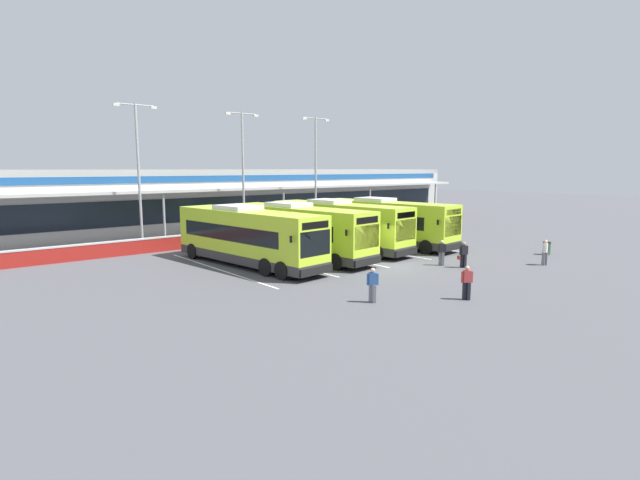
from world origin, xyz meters
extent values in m
plane|color=#4C4C51|center=(0.00, 0.00, 0.00)|extent=(200.00, 200.00, 0.00)
cube|color=#B7B7B2|center=(0.00, 27.00, 2.75)|extent=(70.00, 10.00, 5.50)
cube|color=#19232D|center=(0.00, 21.98, 2.30)|extent=(66.00, 0.08, 2.20)
cube|color=navy|center=(0.00, 21.97, 5.15)|extent=(68.00, 0.08, 0.60)
cube|color=beige|center=(0.00, 20.50, 4.20)|extent=(67.00, 3.00, 0.24)
cube|color=gray|center=(0.00, 27.00, 5.75)|extent=(70.00, 10.00, 0.50)
cylinder|color=#999999|center=(-6.20, 19.30, 2.10)|extent=(0.20, 0.20, 4.20)
cylinder|color=#999999|center=(6.20, 19.30, 2.10)|extent=(0.20, 0.20, 4.20)
cylinder|color=#999999|center=(18.60, 19.30, 2.10)|extent=(0.20, 0.20, 4.20)
cylinder|color=#999999|center=(31.00, 19.30, 2.10)|extent=(0.20, 0.20, 4.20)
cube|color=maroon|center=(0.00, 14.50, 0.50)|extent=(60.00, 0.36, 1.00)
cube|color=#B2B2B2|center=(0.00, 14.50, 1.05)|extent=(60.00, 0.40, 0.10)
cube|color=#B7DB2D|center=(-6.31, 5.76, 1.91)|extent=(3.76, 12.20, 3.19)
cube|color=#333333|center=(-6.31, 5.76, 0.59)|extent=(3.78, 12.22, 0.56)
cube|color=black|center=(-6.35, 6.16, 2.15)|extent=(3.54, 9.81, 0.96)
cube|color=black|center=(-5.71, -0.16, 2.05)|extent=(2.31, 0.33, 1.40)
cube|color=black|center=(-5.71, -0.17, 3.05)|extent=(2.05, 0.29, 0.40)
cube|color=silver|center=(-6.42, 6.76, 3.64)|extent=(2.32, 2.99, 0.28)
cube|color=black|center=(-5.70, -0.27, 0.55)|extent=(2.45, 0.41, 0.44)
cube|color=black|center=(-4.30, 0.34, 2.40)|extent=(0.09, 0.13, 0.36)
cube|color=black|center=(-7.19, 0.04, 2.40)|extent=(0.09, 0.13, 0.36)
cylinder|color=black|center=(-5.59, 10.46, 0.52)|extent=(0.42, 1.07, 1.04)
cylinder|color=black|center=(-7.97, 10.22, 0.52)|extent=(0.42, 1.07, 1.04)
cylinder|color=black|center=(-4.80, 2.70, 0.52)|extent=(0.42, 1.07, 1.04)
cylinder|color=black|center=(-7.18, 2.46, 0.52)|extent=(0.42, 1.07, 1.04)
cylinder|color=black|center=(-4.66, 1.31, 0.52)|extent=(0.42, 1.07, 1.04)
cylinder|color=black|center=(-7.03, 1.06, 0.52)|extent=(0.42, 1.07, 1.04)
cube|color=#B7DB2D|center=(-2.29, 5.79, 1.91)|extent=(3.76, 12.20, 3.19)
cube|color=#333333|center=(-2.29, 5.79, 0.59)|extent=(3.78, 12.22, 0.56)
cube|color=black|center=(-2.33, 6.18, 2.15)|extent=(3.54, 9.81, 0.96)
cube|color=black|center=(-1.68, -0.13, 2.05)|extent=(2.31, 0.33, 1.40)
cube|color=black|center=(-1.68, -0.14, 3.05)|extent=(2.05, 0.29, 0.40)
cube|color=silver|center=(-2.39, 6.78, 3.64)|extent=(2.32, 2.99, 0.28)
cube|color=black|center=(-1.67, -0.24, 0.55)|extent=(2.45, 0.41, 0.44)
cube|color=black|center=(-0.27, 0.36, 2.40)|extent=(0.09, 0.13, 0.36)
cube|color=black|center=(-3.16, 0.07, 2.40)|extent=(0.09, 0.13, 0.36)
cylinder|color=black|center=(-1.57, 10.48, 0.52)|extent=(0.42, 1.07, 1.04)
cylinder|color=black|center=(-3.94, 10.24, 0.52)|extent=(0.42, 1.07, 1.04)
cylinder|color=black|center=(-0.77, 2.72, 0.52)|extent=(0.42, 1.07, 1.04)
cylinder|color=black|center=(-3.15, 2.48, 0.52)|extent=(0.42, 1.07, 1.04)
cylinder|color=black|center=(-0.63, 1.33, 0.52)|extent=(0.42, 1.07, 1.04)
cylinder|color=black|center=(-3.01, 1.09, 0.52)|extent=(0.42, 1.07, 1.04)
cube|color=#B7DB2D|center=(2.07, 6.46, 1.91)|extent=(3.76, 12.20, 3.19)
cube|color=#333333|center=(2.07, 6.46, 0.59)|extent=(3.78, 12.22, 0.56)
cube|color=black|center=(2.03, 6.86, 2.15)|extent=(3.54, 9.81, 0.96)
cube|color=black|center=(2.68, 0.54, 2.05)|extent=(2.31, 0.33, 1.40)
cube|color=black|center=(2.68, 0.53, 3.05)|extent=(2.05, 0.29, 0.40)
cube|color=silver|center=(1.97, 7.46, 3.64)|extent=(2.32, 2.99, 0.28)
cube|color=black|center=(2.69, 0.44, 0.55)|extent=(2.45, 0.41, 0.44)
cube|color=black|center=(4.09, 1.04, 2.40)|extent=(0.09, 0.13, 0.36)
cube|color=black|center=(1.19, 0.74, 2.40)|extent=(0.09, 0.13, 0.36)
cylinder|color=black|center=(2.79, 11.16, 0.52)|extent=(0.42, 1.07, 1.04)
cylinder|color=black|center=(0.42, 10.92, 0.52)|extent=(0.42, 1.07, 1.04)
cylinder|color=black|center=(3.59, 3.40, 0.52)|extent=(0.42, 1.07, 1.04)
cylinder|color=black|center=(1.21, 3.16, 0.52)|extent=(0.42, 1.07, 1.04)
cylinder|color=black|center=(3.73, 2.01, 0.52)|extent=(0.42, 1.07, 1.04)
cylinder|color=black|center=(1.35, 1.77, 0.52)|extent=(0.42, 1.07, 1.04)
cube|color=#B7DB2D|center=(6.37, 5.75, 1.91)|extent=(3.76, 12.20, 3.19)
cube|color=#333333|center=(6.37, 5.75, 0.59)|extent=(3.78, 12.22, 0.56)
cube|color=black|center=(6.33, 6.15, 2.15)|extent=(3.54, 9.81, 0.96)
cube|color=black|center=(6.98, -0.17, 2.05)|extent=(2.31, 0.33, 1.40)
cube|color=black|center=(6.98, -0.18, 3.05)|extent=(2.05, 0.29, 0.40)
cube|color=silver|center=(6.27, 6.74, 3.64)|extent=(2.32, 2.99, 0.28)
cube|color=black|center=(6.99, -0.28, 0.55)|extent=(2.45, 0.41, 0.44)
cube|color=black|center=(8.39, 0.33, 2.40)|extent=(0.09, 0.13, 0.36)
cube|color=black|center=(5.49, 0.03, 2.40)|extent=(0.09, 0.13, 0.36)
cylinder|color=black|center=(7.09, 10.45, 0.52)|extent=(0.42, 1.07, 1.04)
cylinder|color=black|center=(4.71, 10.20, 0.52)|extent=(0.42, 1.07, 1.04)
cylinder|color=black|center=(7.89, 2.69, 0.52)|extent=(0.42, 1.07, 1.04)
cylinder|color=black|center=(5.51, 2.44, 0.52)|extent=(0.42, 1.07, 1.04)
cylinder|color=black|center=(8.03, 1.29, 0.52)|extent=(0.42, 1.07, 1.04)
cylinder|color=black|center=(5.65, 1.05, 0.52)|extent=(0.42, 1.07, 1.04)
cube|color=silver|center=(-8.40, 6.00, 0.00)|extent=(0.14, 13.00, 0.01)
cube|color=silver|center=(-4.20, 6.00, 0.00)|extent=(0.14, 13.00, 0.01)
cube|color=silver|center=(0.00, 6.00, 0.00)|extent=(0.14, 13.00, 0.01)
cube|color=silver|center=(4.20, 6.00, 0.00)|extent=(0.14, 13.00, 0.01)
cube|color=silver|center=(8.40, 6.00, 0.00)|extent=(0.14, 13.00, 0.01)
cube|color=black|center=(3.49, -3.34, 0.42)|extent=(0.21, 0.23, 0.84)
cube|color=black|center=(3.57, -3.52, 0.42)|extent=(0.21, 0.23, 0.84)
cube|color=black|center=(3.53, -3.43, 1.12)|extent=(0.40, 0.37, 0.56)
cube|color=black|center=(3.34, -3.31, 1.09)|extent=(0.13, 0.13, 0.54)
cube|color=black|center=(3.72, -3.55, 1.09)|extent=(0.13, 0.13, 0.54)
sphere|color=tan|center=(3.53, -3.43, 1.51)|extent=(0.22, 0.22, 0.22)
cube|color=maroon|center=(3.29, -3.26, 0.63)|extent=(0.25, 0.30, 0.22)
cylinder|color=maroon|center=(3.29, -3.26, 0.81)|extent=(0.02, 0.02, 0.16)
cube|color=slate|center=(3.06, -2.03, 0.42)|extent=(0.22, 0.23, 0.84)
cube|color=slate|center=(3.10, -2.22, 0.42)|extent=(0.22, 0.23, 0.84)
cube|color=black|center=(3.08, -2.12, 1.12)|extent=(0.40, 0.39, 0.56)
cube|color=black|center=(2.91, -1.98, 1.09)|extent=(0.13, 0.13, 0.54)
cube|color=black|center=(3.24, -2.27, 1.09)|extent=(0.13, 0.13, 0.54)
sphere|color=#DBB293|center=(3.08, -2.12, 1.51)|extent=(0.22, 0.22, 0.22)
cube|color=slate|center=(-6.58, -5.24, 0.42)|extent=(0.22, 0.23, 0.84)
cube|color=slate|center=(-6.52, -5.43, 0.42)|extent=(0.22, 0.23, 0.84)
cube|color=#2D5693|center=(-6.55, -5.33, 1.12)|extent=(0.40, 0.38, 0.56)
cube|color=#2D5693|center=(-6.73, -5.20, 1.09)|extent=(0.13, 0.13, 0.54)
cube|color=#2D5693|center=(-6.38, -5.47, 1.09)|extent=(0.13, 0.13, 0.54)
sphere|color=#DBB293|center=(-6.55, -5.33, 1.51)|extent=(0.22, 0.22, 0.22)
cube|color=slate|center=(8.09, -6.27, 0.42)|extent=(0.17, 0.20, 0.84)
cube|color=slate|center=(8.27, -6.35, 0.42)|extent=(0.17, 0.20, 0.84)
cube|color=silver|center=(8.18, -6.31, 1.12)|extent=(0.38, 0.28, 0.56)
cube|color=silver|center=(7.96, -6.35, 1.09)|extent=(0.11, 0.12, 0.54)
cube|color=silver|center=(8.40, -6.26, 1.09)|extent=(0.11, 0.12, 0.54)
sphere|color=#DBB293|center=(8.18, -6.31, 1.51)|extent=(0.22, 0.22, 0.22)
cube|color=black|center=(-2.86, -7.74, 0.42)|extent=(0.22, 0.23, 0.84)
cube|color=black|center=(-2.81, -7.93, 0.42)|extent=(0.22, 0.23, 0.84)
cube|color=#B23838|center=(-2.83, -7.84, 1.12)|extent=(0.40, 0.38, 0.56)
cube|color=#B23838|center=(-3.01, -7.70, 1.09)|extent=(0.13, 0.13, 0.54)
cube|color=#B23838|center=(-2.66, -7.97, 1.09)|extent=(0.13, 0.13, 0.54)
sphere|color=tan|center=(-2.83, -7.84, 1.51)|extent=(0.22, 0.22, 0.22)
cylinder|color=#9E9EA3|center=(-8.84, 17.33, 5.50)|extent=(0.20, 0.20, 11.00)
cylinder|color=#9E9EA3|center=(-8.84, 17.33, 10.85)|extent=(2.80, 0.10, 0.10)
cube|color=silver|center=(-10.24, 17.33, 10.75)|extent=(0.44, 0.28, 0.20)
cube|color=silver|center=(-7.44, 17.33, 10.75)|extent=(0.44, 0.28, 0.20)
cylinder|color=#9E9EA3|center=(0.32, 17.19, 5.50)|extent=(0.20, 0.20, 11.00)
cylinder|color=#9E9EA3|center=(0.32, 17.19, 10.85)|extent=(2.80, 0.10, 0.10)
cube|color=silver|center=(-1.08, 17.19, 10.75)|extent=(0.44, 0.28, 0.20)
cube|color=silver|center=(1.72, 17.19, 10.75)|extent=(0.44, 0.28, 0.20)
cylinder|color=#9E9EA3|center=(7.88, 16.27, 5.50)|extent=(0.20, 0.20, 11.00)
cylinder|color=#9E9EA3|center=(7.88, 16.27, 10.85)|extent=(2.80, 0.10, 0.10)
cube|color=silver|center=(6.48, 16.27, 10.75)|extent=(0.44, 0.28, 0.20)
cube|color=silver|center=(9.28, 16.27, 10.75)|extent=(0.44, 0.28, 0.20)
cylinder|color=#2D5133|center=(12.10, -4.59, 0.42)|extent=(0.52, 0.52, 0.85)
cylinder|color=black|center=(12.10, -4.59, 0.89)|extent=(0.54, 0.54, 0.08)
camera|label=1|loc=(-22.29, -20.35, 6.08)|focal=27.23mm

